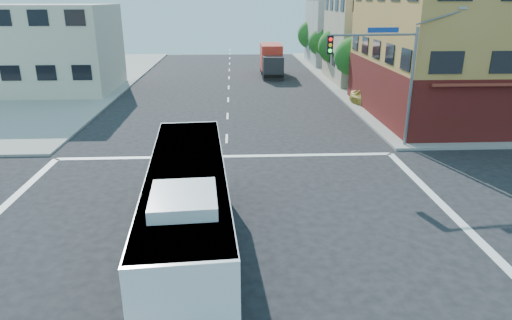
{
  "coord_description": "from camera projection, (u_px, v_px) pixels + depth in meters",
  "views": [
    {
      "loc": [
        0.49,
        -15.09,
        8.47
      ],
      "look_at": [
        1.4,
        3.26,
        1.96
      ],
      "focal_mm": 32.0,
      "sensor_mm": 36.0,
      "label": 1
    }
  ],
  "objects": [
    {
      "name": "ground",
      "position": [
        223.0,
        239.0,
        17.01
      ],
      "size": [
        120.0,
        120.0,
        0.0
      ],
      "primitive_type": "plane",
      "color": "black",
      "rests_on": "ground"
    },
    {
      "name": "corner_building_ne",
      "position": [
        499.0,
        36.0,
        33.38
      ],
      "size": [
        18.1,
        15.44,
        14.0
      ],
      "color": "#C08644",
      "rests_on": "ground"
    },
    {
      "name": "building_east_near",
      "position": [
        388.0,
        38.0,
        48.3
      ],
      "size": [
        12.06,
        10.06,
        9.0
      ],
      "color": "#BDAE90",
      "rests_on": "ground"
    },
    {
      "name": "building_east_far",
      "position": [
        355.0,
        26.0,
        61.31
      ],
      "size": [
        12.06,
        10.06,
        10.0
      ],
      "color": "#A9A9A4",
      "rests_on": "ground"
    },
    {
      "name": "building_west",
      "position": [
        48.0,
        49.0,
        43.11
      ],
      "size": [
        12.06,
        10.06,
        8.0
      ],
      "color": "beige",
      "rests_on": "ground"
    },
    {
      "name": "signal_mast_ne",
      "position": [
        385.0,
        64.0,
        25.78
      ],
      "size": [
        7.91,
        1.13,
        8.07
      ],
      "color": "slate",
      "rests_on": "ground"
    },
    {
      "name": "street_tree_a",
      "position": [
        355.0,
        54.0,
        42.66
      ],
      "size": [
        3.6,
        3.6,
        5.53
      ],
      "color": "#352313",
      "rests_on": "ground"
    },
    {
      "name": "street_tree_b",
      "position": [
        336.0,
        44.0,
        50.14
      ],
      "size": [
        3.8,
        3.8,
        5.79
      ],
      "color": "#352313",
      "rests_on": "ground"
    },
    {
      "name": "street_tree_c",
      "position": [
        323.0,
        41.0,
        57.77
      ],
      "size": [
        3.4,
        3.4,
        5.29
      ],
      "color": "#352313",
      "rests_on": "ground"
    },
    {
      "name": "street_tree_d",
      "position": [
        312.0,
        33.0,
        65.16
      ],
      "size": [
        4.0,
        4.0,
        6.03
      ],
      "color": "#352313",
      "rests_on": "ground"
    },
    {
      "name": "transit_bus",
      "position": [
        188.0,
        207.0,
        15.62
      ],
      "size": [
        3.42,
        12.11,
        3.54
      ],
      "rotation": [
        0.0,
        0.0,
        0.07
      ],
      "color": "black",
      "rests_on": "ground"
    },
    {
      "name": "box_truck",
      "position": [
        271.0,
        61.0,
        52.73
      ],
      "size": [
        2.43,
        7.81,
        3.5
      ],
      "rotation": [
        0.0,
        0.0,
        -0.02
      ],
      "color": "#25262A",
      "rests_on": "ground"
    },
    {
      "name": "parked_car",
      "position": [
        373.0,
        99.0,
        37.24
      ],
      "size": [
        3.32,
        4.85,
        1.53
      ],
      "primitive_type": "imported",
      "rotation": [
        0.0,
        0.0,
        0.37
      ],
      "color": "gold",
      "rests_on": "ground"
    }
  ]
}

